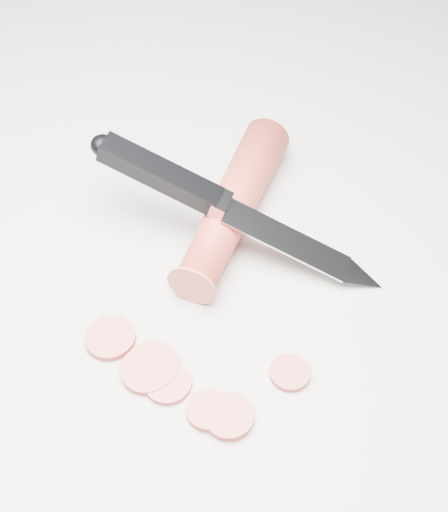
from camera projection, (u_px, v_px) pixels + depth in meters
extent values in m
plane|color=beige|center=(200.00, 311.00, 0.56)|extent=(2.40, 2.40, 0.00)
cylinder|color=red|center=(233.00, 205.00, 0.60)|extent=(0.13, 0.17, 0.04)
cylinder|color=#CE564C|center=(110.00, 338.00, 0.54)|extent=(0.04, 0.04, 0.01)
cylinder|color=#CE564C|center=(147.00, 370.00, 0.52)|extent=(0.04, 0.04, 0.01)
cylinder|color=#CE564C|center=(168.00, 383.00, 0.52)|extent=(0.03, 0.03, 0.01)
cylinder|color=#CE564C|center=(208.00, 411.00, 0.50)|extent=(0.03, 0.03, 0.01)
cylinder|color=#CE564C|center=(290.00, 373.00, 0.52)|extent=(0.03, 0.03, 0.01)
cylinder|color=#CE564C|center=(153.00, 365.00, 0.52)|extent=(0.04, 0.04, 0.01)
cylinder|color=#CE564C|center=(229.00, 417.00, 0.50)|extent=(0.04, 0.04, 0.01)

